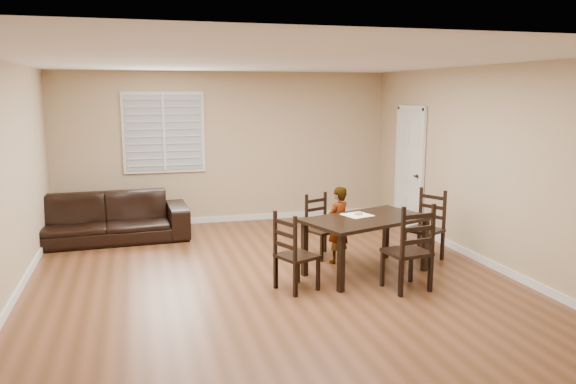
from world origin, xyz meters
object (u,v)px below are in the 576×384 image
object	(u,v)px
chair_near	(319,227)
chair_far	(413,253)
sofa	(105,218)
chair_left	(289,256)
donut	(358,213)
dining_table	(366,224)
chair_right	(429,227)
child	(338,225)

from	to	relation	value
chair_near	chair_far	xyz separation A→B (m)	(0.59, -1.76, 0.07)
chair_near	sofa	xyz separation A→B (m)	(-3.02, 1.63, -0.04)
chair_left	donut	size ratio (longest dim) A/B	8.94
dining_table	chair_right	world-z (taller)	chair_right
child	chair_left	bearing A→B (deg)	15.87
donut	sofa	distance (m)	4.11
chair_left	child	size ratio (longest dim) A/B	0.90
chair_left	chair_right	distance (m)	2.42
chair_far	donut	bearing A→B (deg)	-81.80
chair_near	chair_right	size ratio (longest dim) A/B	0.91
chair_far	chair_left	xyz separation A→B (m)	(-1.39, 0.41, -0.05)
dining_table	child	xyz separation A→B (m)	(-0.19, 0.55, -0.12)
chair_near	chair_right	world-z (taller)	chair_right
chair_far	chair_left	size ratio (longest dim) A/B	1.11
chair_far	chair_right	bearing A→B (deg)	-134.18
chair_left	donut	world-z (taller)	chair_left
chair_right	child	size ratio (longest dim) A/B	0.93
dining_table	donut	bearing A→B (deg)	83.66
dining_table	chair_left	world-z (taller)	chair_left
chair_left	donut	distance (m)	1.29
dining_table	child	world-z (taller)	child
dining_table	chair_left	bearing A→B (deg)	-179.55
dining_table	chair_far	size ratio (longest dim) A/B	1.68
child	sofa	xyz separation A→B (m)	(-3.16, 2.03, -0.16)
donut	chair_right	bearing A→B (deg)	11.27
chair_left	chair_right	bearing A→B (deg)	-94.03
child	sofa	world-z (taller)	child
chair_near	chair_far	distance (m)	1.86
dining_table	child	bearing A→B (deg)	90.00
chair_left	sofa	xyz separation A→B (m)	(-2.21, 2.98, -0.06)
chair_far	chair_right	xyz separation A→B (m)	(0.89, 1.23, -0.03)
donut	chair_far	bearing A→B (deg)	-73.53
dining_table	donut	xyz separation A→B (m)	(-0.04, 0.18, 0.11)
sofa	chair_near	bearing A→B (deg)	-30.82
chair_right	sofa	size ratio (longest dim) A/B	0.39
dining_table	chair_right	bearing A→B (deg)	0.90
chair_near	chair_right	distance (m)	1.57
chair_right	chair_near	bearing A→B (deg)	-138.06
chair_near	child	distance (m)	0.45
donut	dining_table	bearing A→B (deg)	-77.44
chair_left	chair_right	world-z (taller)	chair_right
dining_table	sofa	bearing A→B (deg)	123.51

